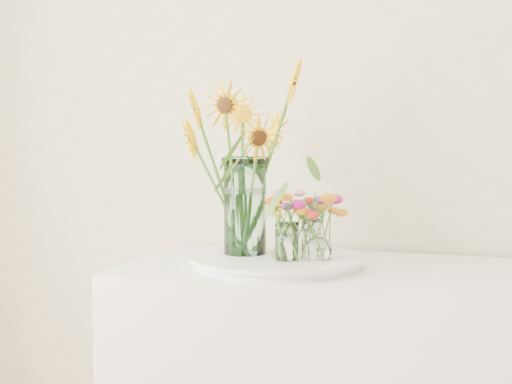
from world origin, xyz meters
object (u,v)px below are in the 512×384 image
mason_jar (245,206)px  small_vase_c (311,236)px  tray (276,262)px  small_vase_b (318,241)px  small_vase_a (287,242)px

mason_jar → small_vase_c: 0.22m
mason_jar → small_vase_c: (0.18, 0.10, -0.09)m
tray → small_vase_b: 0.15m
small_vase_a → tray: bearing=125.2°
tray → mason_jar: bearing=176.9°
mason_jar → small_vase_a: mason_jar is taller
tray → small_vase_b: small_vase_b is taller
tray → small_vase_c: size_ratio=4.64×
small_vase_b → tray: bearing=166.3°
tray → small_vase_b: bearing=-13.7°
small_vase_c → tray: bearing=-128.2°
small_vase_c → small_vase_a: bearing=-101.6°
mason_jar → small_vase_a: bearing=-26.5°
small_vase_b → small_vase_c: small_vase_b is taller
small_vase_a → small_vase_b: bearing=23.2°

